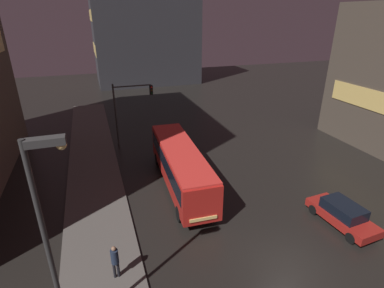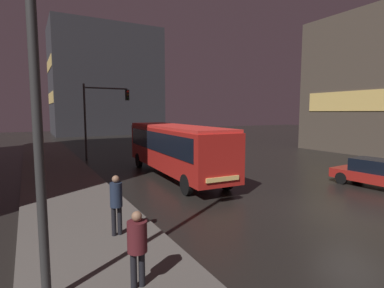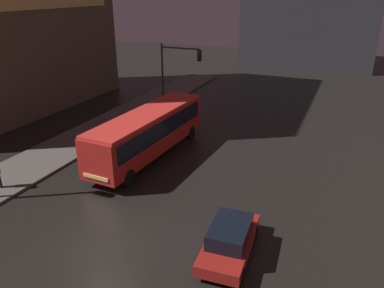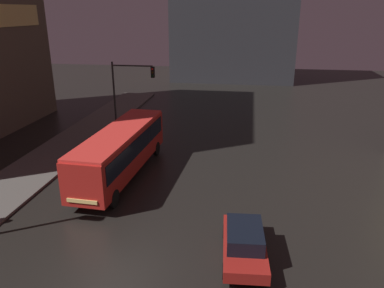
{
  "view_description": "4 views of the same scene",
  "coord_description": "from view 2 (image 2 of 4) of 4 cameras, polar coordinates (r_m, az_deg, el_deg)",
  "views": [
    {
      "loc": [
        -8.35,
        -9.16,
        11.87
      ],
      "look_at": [
        -0.76,
        13.14,
        1.63
      ],
      "focal_mm": 28.0,
      "sensor_mm": 36.0,
      "label": 1
    },
    {
      "loc": [
        -10.56,
        -6.58,
        3.89
      ],
      "look_at": [
        -0.7,
        11.3,
        1.69
      ],
      "focal_mm": 28.0,
      "sensor_mm": 36.0,
      "label": 2
    },
    {
      "loc": [
        8.75,
        -10.38,
        10.38
      ],
      "look_at": [
        0.54,
        8.69,
        1.75
      ],
      "focal_mm": 35.0,
      "sensor_mm": 36.0,
      "label": 3
    },
    {
      "loc": [
        4.99,
        -11.82,
        10.08
      ],
      "look_at": [
        1.78,
        8.82,
        2.65
      ],
      "focal_mm": 35.0,
      "sensor_mm": 36.0,
      "label": 4
    }
  ],
  "objects": [
    {
      "name": "ground_plane",
      "position": [
        13.03,
        28.44,
        -11.97
      ],
      "size": [
        120.0,
        120.0,
        0.0
      ],
      "primitive_type": "plane",
      "color": "black"
    },
    {
      "name": "building_far_backdrop",
      "position": [
        56.91,
        -16.18,
        11.25
      ],
      "size": [
        18.07,
        12.0,
        18.39
      ],
      "color": "#2D2D33",
      "rests_on": "ground"
    },
    {
      "name": "traffic_light_main",
      "position": [
        25.63,
        -16.9,
        6.52
      ],
      "size": [
        3.71,
        0.35,
        6.11
      ],
      "color": "#2D2D2D",
      "rests_on": "ground"
    },
    {
      "name": "sidewalk_left",
      "position": [
        17.08,
        -23.06,
        -7.25
      ],
      "size": [
        4.0,
        48.0,
        0.15
      ],
      "color": "#56514C",
      "rests_on": "ground"
    },
    {
      "name": "pedestrian_mid",
      "position": [
        6.74,
        -10.39,
        -17.82
      ],
      "size": [
        0.59,
        0.59,
        1.67
      ],
      "rotation": [
        0.0,
        0.0,
        2.2
      ],
      "color": "black",
      "rests_on": "sidewalk_left"
    },
    {
      "name": "bus_near",
      "position": [
        17.89,
        -3.27,
        -0.23
      ],
      "size": [
        2.94,
        10.92,
        3.09
      ],
      "rotation": [
        0.0,
        0.0,
        3.09
      ],
      "color": "#AD1E19",
      "rests_on": "ground"
    },
    {
      "name": "pedestrian_near",
      "position": [
        9.45,
        -14.23,
        -10.28
      ],
      "size": [
        0.4,
        0.4,
        1.85
      ],
      "rotation": [
        0.0,
        0.0,
        1.66
      ],
      "color": "black",
      "rests_on": "sidewalk_left"
    },
    {
      "name": "car_taxi",
      "position": [
        18.16,
        31.89,
        -4.76
      ],
      "size": [
        2.08,
        4.4,
        1.46
      ],
      "rotation": [
        0.0,
        0.0,
        3.21
      ],
      "color": "maroon",
      "rests_on": "ground"
    },
    {
      "name": "street_lamp_sidewalk",
      "position": [
        6.52,
        -26.21,
        21.61
      ],
      "size": [
        1.25,
        0.36,
        8.51
      ],
      "color": "#2D2D2D",
      "rests_on": "sidewalk_left"
    }
  ]
}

